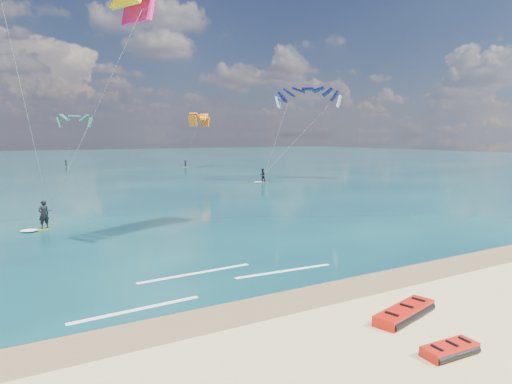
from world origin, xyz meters
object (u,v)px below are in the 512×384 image
at_px(packed_kite_mid, 450,355).
at_px(kitesurfer_far, 289,125).
at_px(packed_kite_left, 404,317).
at_px(kitesurfer_main, 57,93).

height_order(packed_kite_mid, kitesurfer_far, kitesurfer_far).
distance_m(packed_kite_left, packed_kite_mid, 2.83).
bearing_deg(kitesurfer_main, packed_kite_mid, -109.27).
height_order(packed_kite_left, kitesurfer_far, kitesurfer_far).
bearing_deg(kitesurfer_far, packed_kite_mid, -133.29).
bearing_deg(kitesurfer_far, packed_kite_left, -133.75).
distance_m(kitesurfer_main, kitesurfer_far, 39.52).
height_order(packed_kite_mid, kitesurfer_main, kitesurfer_main).
distance_m(packed_kite_left, kitesurfer_far, 48.45).
bearing_deg(packed_kite_left, kitesurfer_main, 101.00).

